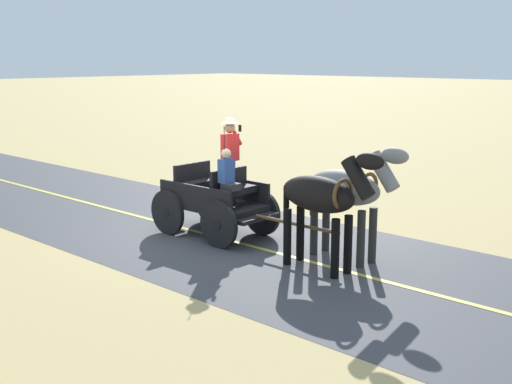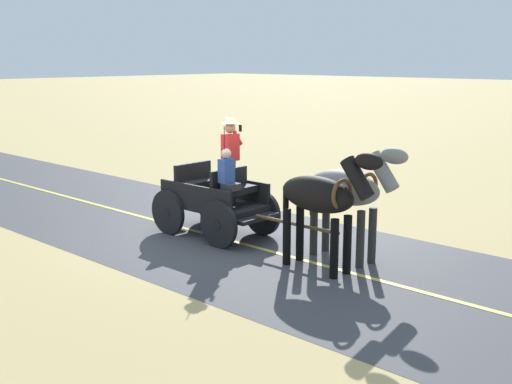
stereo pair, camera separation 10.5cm
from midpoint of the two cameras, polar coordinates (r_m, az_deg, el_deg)
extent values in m
plane|color=tan|center=(13.92, -4.35, -3.82)|extent=(200.00, 200.00, 0.00)
cube|color=#424247|center=(13.91, -4.35, -3.80)|extent=(5.43, 160.00, 0.01)
cube|color=#DBCC4C|center=(13.91, -4.36, -3.78)|extent=(0.12, 160.00, 0.00)
cube|color=black|center=(13.81, -3.89, -1.10)|extent=(1.23, 2.22, 0.12)
cube|color=black|center=(14.15, -2.26, 0.39)|extent=(0.09, 2.09, 0.44)
cube|color=black|center=(13.37, -5.65, -0.34)|extent=(0.09, 2.09, 0.44)
cube|color=black|center=(13.02, -0.11, -2.33)|extent=(1.08, 0.26, 0.08)
cube|color=black|center=(14.71, -7.16, -1.09)|extent=(0.72, 0.21, 0.06)
cube|color=black|center=(13.32, -2.09, 0.11)|extent=(1.03, 0.38, 0.14)
cube|color=black|center=(13.40, -2.65, 1.13)|extent=(1.02, 0.10, 0.44)
cube|color=black|center=(14.09, -5.33, 0.71)|extent=(1.03, 0.38, 0.14)
cube|color=black|center=(14.18, -5.84, 1.67)|extent=(1.02, 0.10, 0.44)
cylinder|color=black|center=(13.80, 0.29, -1.86)|extent=(0.11, 0.96, 0.96)
cylinder|color=black|center=(13.80, 0.29, -1.86)|extent=(0.12, 0.21, 0.21)
cylinder|color=black|center=(12.88, -3.54, -2.87)|extent=(0.11, 0.96, 0.96)
cylinder|color=black|center=(12.88, -3.54, -2.87)|extent=(0.12, 0.21, 0.21)
cylinder|color=black|center=(14.83, -4.18, -0.92)|extent=(0.11, 0.96, 0.96)
cylinder|color=black|center=(14.83, -4.18, -0.92)|extent=(0.12, 0.21, 0.21)
cylinder|color=black|center=(13.98, -8.00, -1.79)|extent=(0.11, 0.96, 0.96)
cylinder|color=black|center=(13.98, -8.00, -1.79)|extent=(0.12, 0.21, 0.21)
cylinder|color=brown|center=(12.39, 3.27, -2.83)|extent=(0.10, 2.00, 0.07)
cylinder|color=black|center=(12.98, -3.03, 2.93)|extent=(0.02, 0.02, 1.30)
cylinder|color=#2D2D33|center=(13.59, -2.49, 0.89)|extent=(0.22, 0.22, 0.90)
cube|color=red|center=(13.47, -2.52, 3.95)|extent=(0.34, 0.23, 0.56)
sphere|color=#9E7051|center=(13.42, -2.54, 5.64)|extent=(0.22, 0.22, 0.22)
cylinder|color=beige|center=(13.41, -2.54, 6.06)|extent=(0.36, 0.36, 0.01)
cylinder|color=beige|center=(13.40, -2.54, 6.28)|extent=(0.20, 0.20, 0.10)
cylinder|color=red|center=(13.55, -1.87, 4.76)|extent=(0.26, 0.08, 0.32)
cube|color=black|center=(13.55, -1.64, 5.62)|extent=(0.02, 0.07, 0.14)
cube|color=#2D2D33|center=(13.03, -2.47, 0.47)|extent=(0.28, 0.32, 0.14)
cube|color=#2D4C99|center=(13.06, -2.86, 1.87)|extent=(0.30, 0.20, 0.48)
sphere|color=beige|center=(13.00, -2.88, 3.39)|extent=(0.20, 0.20, 0.20)
ellipsoid|color=gray|center=(12.08, 7.49, 0.40)|extent=(0.62, 1.58, 0.64)
cylinder|color=#272726|center=(12.11, 9.96, -3.76)|extent=(0.15, 0.15, 1.05)
cylinder|color=#272726|center=(11.82, 8.95, -4.11)|extent=(0.15, 0.15, 1.05)
cylinder|color=#272726|center=(12.74, 5.93, -2.87)|extent=(0.15, 0.15, 1.05)
cylinder|color=#272726|center=(12.47, 4.88, -3.17)|extent=(0.15, 0.15, 1.05)
cylinder|color=gray|center=(11.53, 10.87, 1.77)|extent=(0.28, 0.66, 0.73)
ellipsoid|color=gray|center=(11.36, 11.85, 3.13)|extent=(0.24, 0.55, 0.28)
cube|color=#272726|center=(11.54, 10.79, 1.96)|extent=(0.08, 0.50, 0.56)
cylinder|color=#272726|center=(12.60, 4.77, -0.48)|extent=(0.11, 0.11, 0.70)
torus|color=brown|center=(11.75, 9.61, 0.41)|extent=(0.55, 0.09, 0.55)
ellipsoid|color=black|center=(11.43, 5.20, -0.19)|extent=(0.61, 1.58, 0.64)
cylinder|color=black|center=(11.46, 7.82, -4.59)|extent=(0.15, 0.15, 1.05)
cylinder|color=black|center=(11.18, 6.70, -4.98)|extent=(0.15, 0.15, 1.05)
cylinder|color=black|center=(12.11, 3.67, -3.60)|extent=(0.15, 0.15, 1.05)
cylinder|color=black|center=(11.85, 2.52, -3.94)|extent=(0.15, 0.15, 1.05)
cylinder|color=black|center=(10.86, 8.68, 1.23)|extent=(0.28, 0.66, 0.73)
ellipsoid|color=black|center=(10.68, 9.69, 2.67)|extent=(0.24, 0.55, 0.28)
cube|color=black|center=(10.86, 8.60, 1.43)|extent=(0.08, 0.50, 0.56)
cylinder|color=black|center=(11.97, 2.43, -1.09)|extent=(0.11, 0.11, 0.70)
torus|color=brown|center=(11.09, 7.39, -0.20)|extent=(0.55, 0.09, 0.55)
camera|label=1|loc=(0.05, -90.23, -0.05)|focal=45.53mm
camera|label=2|loc=(0.05, 89.77, 0.05)|focal=45.53mm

